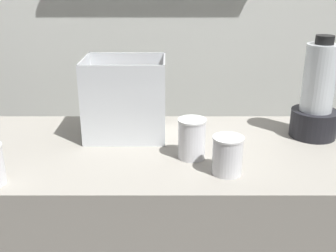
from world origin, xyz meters
TOP-DOWN VIEW (x-y plane):
  - back_wall_unit at (0.00, 0.77)m, footprint 2.60×0.24m
  - carrot_display_bin at (-0.14, 0.12)m, footprint 0.29×0.22m
  - blender_pitcher at (0.54, 0.11)m, footprint 0.17×0.17m
  - juice_cup_orange_left at (0.08, -0.08)m, footprint 0.09×0.09m
  - juice_cup_carrot_middle at (0.18, -0.19)m, footprint 0.09×0.09m

SIDE VIEW (x-z plane):
  - juice_cup_carrot_middle at x=0.18m, z-range 0.89..1.01m
  - juice_cup_orange_left at x=0.08m, z-range 0.90..1.03m
  - carrot_display_bin at x=-0.14m, z-range 0.85..1.14m
  - blender_pitcher at x=0.54m, z-range 0.86..1.23m
  - back_wall_unit at x=0.00m, z-range 0.02..2.52m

